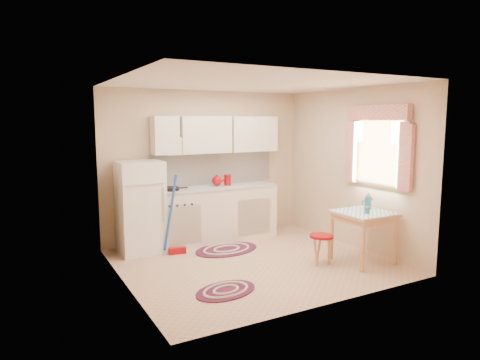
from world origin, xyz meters
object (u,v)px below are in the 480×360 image
at_px(fridge, 140,207).
at_px(stool, 321,249).
at_px(base_cabinets, 210,215).
at_px(table, 363,237).

xyz_separation_m(fridge, stool, (2.05, -1.76, -0.49)).
height_order(base_cabinets, table, base_cabinets).
relative_size(base_cabinets, stool, 5.36).
height_order(fridge, base_cabinets, fridge).
bearing_deg(stool, base_cabinets, 115.67).
height_order(fridge, table, fridge).
distance_m(base_cabinets, stool, 2.02).
bearing_deg(table, fridge, 143.31).
bearing_deg(stool, table, -19.36).
xyz_separation_m(fridge, base_cabinets, (1.18, 0.05, -0.26)).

